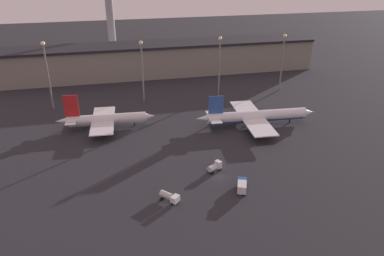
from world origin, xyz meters
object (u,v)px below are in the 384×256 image
object	(u,v)px
service_vehicle_2	(169,197)
airplane_1	(256,116)
airplane_0	(106,119)
service_vehicle_1	(215,167)
control_tower	(110,14)
service_vehicle_0	(242,186)

from	to	relation	value
service_vehicle_2	airplane_1	bearing A→B (deg)	92.08
airplane_0	service_vehicle_1	bearing A→B (deg)	-47.68
service_vehicle_2	control_tower	bearing A→B (deg)	140.51
service_vehicle_0	service_vehicle_2	size ratio (longest dim) A/B	1.24
airplane_0	service_vehicle_2	xyz separation A→B (m)	(15.52, -51.88, -1.95)
airplane_0	service_vehicle_1	distance (m)	51.02
airplane_0	airplane_1	bearing A→B (deg)	-6.67
service_vehicle_2	service_vehicle_0	bearing A→B (deg)	47.59
airplane_0	service_vehicle_2	size ratio (longest dim) A/B	6.76
airplane_1	service_vehicle_1	xyz separation A→B (m)	(-25.00, -29.37, -2.03)
service_vehicle_1	service_vehicle_2	xyz separation A→B (m)	(-16.17, -11.93, -0.12)
service_vehicle_0	control_tower	bearing A→B (deg)	33.21
service_vehicle_0	service_vehicle_2	distance (m)	20.74
control_tower	airplane_1	bearing A→B (deg)	-63.58
service_vehicle_1	control_tower	bearing A→B (deg)	70.92
service_vehicle_2	control_tower	distance (m)	144.75
airplane_0	control_tower	size ratio (longest dim) A/B	0.72
service_vehicle_0	airplane_0	bearing A→B (deg)	56.52
airplane_0	service_vehicle_0	xyz separation A→B (m)	(36.25, -51.66, -1.72)
airplane_1	service_vehicle_1	size ratio (longest dim) A/B	9.27
airplane_0	control_tower	bearing A→B (deg)	89.56
service_vehicle_1	control_tower	world-z (taller)	control_tower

